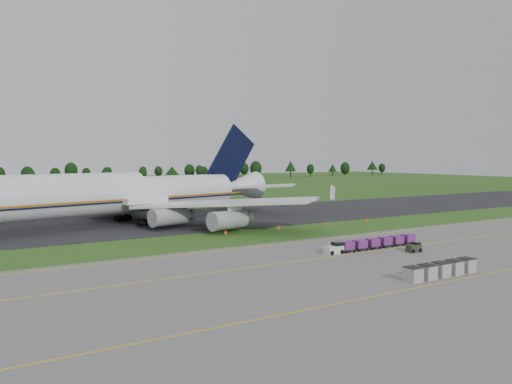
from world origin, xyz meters
TOP-DOWN VIEW (x-y plane):
  - ground at (0.00, 0.00)m, footprint 600.00×600.00m
  - apron at (0.00, -34.00)m, footprint 300.00×52.00m
  - taxiway at (0.00, 28.00)m, footprint 300.00×40.00m
  - apron_markings at (0.00, -26.98)m, footprint 300.00×30.20m
  - tree_line at (-0.74, 219.80)m, footprint 531.44×22.32m
  - aircraft at (-19.21, 27.47)m, footprint 80.49×76.45m
  - baggage_train at (7.46, -20.50)m, footprint 18.11×1.64m
  - utility_cart at (11.09, -25.67)m, footprint 2.18×1.47m
  - uld_row at (1.73, -37.98)m, footprint 11.33×1.73m
  - edge_markers at (12.78, 4.38)m, footprint 35.75×0.30m

SIDE VIEW (x-z plane):
  - ground at x=0.00m, z-range 0.00..0.00m
  - apron at x=0.00m, z-range 0.00..0.06m
  - taxiway at x=0.00m, z-range 0.00..0.08m
  - apron_markings at x=0.00m, z-range 0.06..0.07m
  - edge_markers at x=12.78m, z-range -0.03..0.57m
  - utility_cart at x=11.09m, z-range 0.05..1.20m
  - uld_row at x=1.73m, z-range 0.06..1.77m
  - baggage_train at x=7.46m, z-range 0.13..1.71m
  - tree_line at x=-0.74m, z-range 0.37..12.15m
  - aircraft at x=-19.21m, z-range -4.83..17.71m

